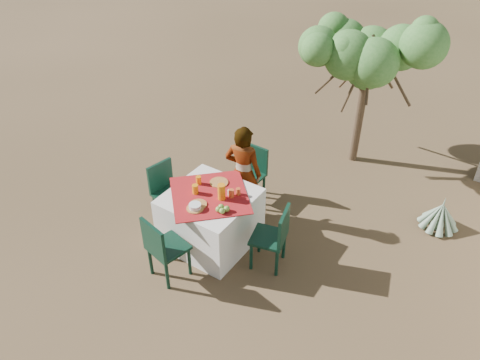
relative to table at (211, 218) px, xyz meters
The scene contains 20 objects.
ground 0.50m from the table, 28.18° to the left, with size 160.00×160.00×0.00m, color #3E2E1C.
table is the anchor object (origin of this frame).
chair_far 1.11m from the table, 93.89° to the left, with size 0.40×0.40×0.83m.
chair_near 0.83m from the table, 95.10° to the right, with size 0.49×0.49×0.89m.
chair_left 0.81m from the table, behind, with size 0.46×0.46×0.85m.
chair_right 0.91m from the table, ahead, with size 0.48×0.48×0.86m.
person 0.76m from the table, 86.52° to the left, with size 0.51×0.34×1.41m, color #8C6651.
shrub_tree 3.36m from the table, 74.42° to the left, with size 1.82×1.78×2.14m.
agave 3.11m from the table, 38.91° to the left, with size 0.54×0.53×0.57m.
plate_far 0.47m from the table, 100.65° to the left, with size 0.24×0.24×0.01m, color brown.
plate_near 0.45m from the table, 88.23° to the right, with size 0.21×0.21×0.01m, color brown.
glass_far 0.52m from the table, 156.65° to the left, with size 0.07×0.07×0.11m, color orange.
glass_near 0.48m from the table, 156.67° to the right, with size 0.08×0.08×0.12m, color orange.
juice_pitcher 0.52m from the table, ahead, with size 0.09×0.09×0.21m, color orange.
bowl_plate 0.50m from the table, 85.95° to the right, with size 0.21×0.21×0.01m, color brown.
white_bowl 0.53m from the table, 85.95° to the right, with size 0.15×0.15×0.05m, color silver.
jar_left 0.51m from the table, 25.31° to the left, with size 0.07×0.07×0.11m, color #C54E22.
jar_right 0.56m from the table, 35.25° to the left, with size 0.06×0.06×0.09m, color #C54E22.
napkin_holder 0.49m from the table, 31.21° to the left, with size 0.06×0.04×0.08m, color silver.
fruit_cluster 0.56m from the table, 28.70° to the right, with size 0.15×0.14×0.07m.
Camera 1 is at (2.58, -3.75, 4.28)m, focal length 35.00 mm.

